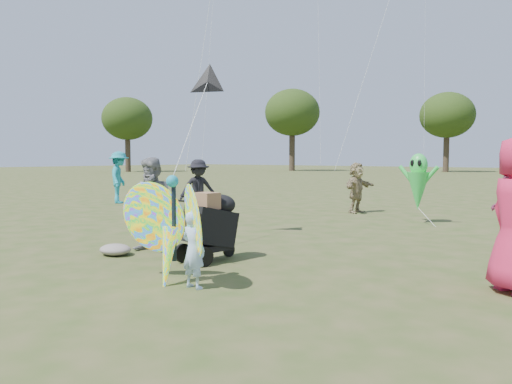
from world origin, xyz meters
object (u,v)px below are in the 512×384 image
crowd_e (509,205)px  jogging_stroller (212,222)px  crowd_i (119,177)px  alien_kite (418,184)px  butterfly_kite (171,231)px  crowd_b (199,189)px  crowd_d (357,188)px  adult_man (153,205)px  child_girl (193,250)px

crowd_e → jogging_stroller: (-3.43, -3.97, -0.18)m
crowd_i → alien_kite: (10.31, 1.44, 0.04)m
crowd_e → crowd_i: crowd_i is taller
jogging_stroller → butterfly_kite: butterfly_kite is taller
crowd_b → crowd_d: size_ratio=1.06×
adult_man → crowd_d: size_ratio=1.10×
child_girl → butterfly_kite: (-0.41, -0.00, 0.20)m
child_girl → alien_kite: size_ratio=0.56×
adult_man → jogging_stroller: size_ratio=1.50×
crowd_i → jogging_stroller: (9.49, -5.05, -0.31)m
child_girl → crowd_e: bearing=-115.5°
adult_man → crowd_d: adult_man is taller
child_girl → butterfly_kite: butterfly_kite is taller
adult_man → crowd_i: (-8.21, 5.16, 0.11)m
crowd_d → jogging_stroller: (1.47, -7.62, -0.13)m
alien_kite → crowd_b: bearing=-150.2°
crowd_i → butterfly_kite: size_ratio=1.06×
crowd_i → butterfly_kite: crowd_i is taller
adult_man → crowd_d: 7.73m
crowd_d → crowd_i: crowd_i is taller
adult_man → crowd_e: size_ratio=1.03×
crowd_b → butterfly_kite: 6.86m
child_girl → crowd_b: (-5.07, 5.03, 0.31)m
crowd_i → jogging_stroller: 10.76m
alien_kite → crowd_i: bearing=-172.1°
crowd_d → crowd_i: (-8.03, -2.57, 0.18)m
adult_man → butterfly_kite: size_ratio=0.94×
crowd_d → crowd_e: bearing=-123.6°
crowd_d → jogging_stroller: size_ratio=1.37×
crowd_b → crowd_i: crowd_i is taller
jogging_stroller → crowd_e: bearing=55.4°
adult_man → alien_kite: (2.10, 6.60, 0.15)m
adult_man → crowd_i: crowd_i is taller
child_girl → crowd_b: bearing=-45.7°
crowd_e → crowd_i: 12.97m
crowd_b → jogging_stroller: bearing=-101.0°
crowd_i → alien_kite: 10.41m
child_girl → crowd_e: (2.43, 5.32, 0.31)m
alien_kite → jogging_stroller: bearing=-97.2°
jogging_stroller → alien_kite: size_ratio=0.63×
crowd_e → butterfly_kite: 6.03m
crowd_d → alien_kite: size_ratio=0.86×
crowd_d → crowd_e: crowd_e is taller
child_girl → jogging_stroller: size_ratio=0.89×
child_girl → crowd_e: size_ratio=0.61×
alien_kite → butterfly_kite: bearing=-91.7°
child_girl → crowd_i: 12.29m
child_girl → crowd_i: bearing=-32.3°
crowd_b → crowd_i: size_ratio=0.86×
crowd_i → alien_kite: bearing=-125.7°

